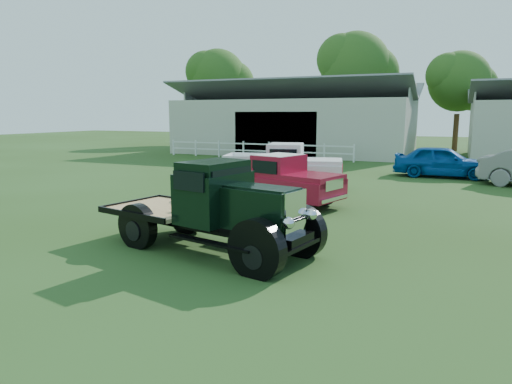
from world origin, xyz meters
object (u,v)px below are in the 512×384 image
at_px(vintage_flatbed, 211,206).
at_px(red_pickup, 277,179).
at_px(white_pickup, 283,167).
at_px(misc_car_blue, 442,161).

distance_m(vintage_flatbed, red_pickup, 5.93).
bearing_deg(vintage_flatbed, red_pickup, 108.01).
bearing_deg(red_pickup, white_pickup, 122.95).
height_order(vintage_flatbed, white_pickup, vintage_flatbed).
height_order(vintage_flatbed, misc_car_blue, vintage_flatbed).
bearing_deg(white_pickup, vintage_flatbed, -93.61).
bearing_deg(white_pickup, misc_car_blue, 33.69).
distance_m(red_pickup, white_pickup, 3.29).
height_order(red_pickup, white_pickup, white_pickup).
bearing_deg(vintage_flatbed, misc_car_blue, 85.64).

